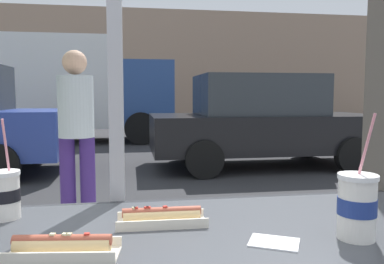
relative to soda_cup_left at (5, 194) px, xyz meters
name	(u,v)px	position (x,y,z in m)	size (l,w,h in m)	color
ground_plane	(129,152)	(0.32, 8.10, -1.07)	(60.00, 60.00, 0.00)	#2D2D30
building_facade_far	(129,66)	(0.32, 20.44, 1.91)	(28.00, 1.20, 5.97)	gray
soda_cup_left	(5,194)	(0.00, 0.00, 0.00)	(0.09, 0.09, 0.30)	silver
soda_cup_right	(357,205)	(0.94, -0.31, 0.01)	(0.10, 0.10, 0.32)	silver
hotdog_tray_near	(162,217)	(0.46, -0.13, -0.05)	(0.26, 0.10, 0.05)	beige
hotdog_tray_far	(63,247)	(0.22, -0.31, -0.05)	(0.26, 0.13, 0.05)	beige
napkin_wrapper	(274,242)	(0.72, -0.31, -0.07)	(0.12, 0.09, 0.00)	white
parked_car_black	(261,121)	(2.83, 5.85, -0.19)	(4.26, 2.01, 1.74)	black
box_truck	(44,86)	(-2.10, 10.60, 0.56)	(7.06, 2.44, 3.00)	silver
pedestrian	(76,127)	(-0.12, 2.45, 0.00)	(0.32, 0.32, 1.63)	navy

